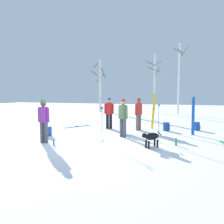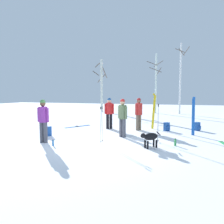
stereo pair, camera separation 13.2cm
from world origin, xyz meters
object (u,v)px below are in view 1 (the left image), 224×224
(person_2, at_px, (123,115))
(birch_tree_1, at_px, (155,82))
(backpack_1, at_px, (197,126))
(person_0, at_px, (44,118))
(person_3, at_px, (109,111))
(backpack_0, at_px, (48,131))
(person_1, at_px, (139,112))
(dog, at_px, (151,137))
(water_bottle_0, at_px, (54,143))
(birch_tree_0, at_px, (100,84))
(ski_pair_lying_0, at_px, (77,126))
(birch_tree_2, at_px, (179,78))
(water_bottle_1, at_px, (176,142))
(ski_poles_0, at_px, (159,122))
(ski_pair_planted_2, at_px, (193,116))
(ski_poles_1, at_px, (102,124))
(backpack_2, at_px, (166,127))
(ski_pair_planted_0, at_px, (153,111))

(person_2, relative_size, birch_tree_1, 0.29)
(person_2, distance_m, backpack_1, 4.41)
(person_0, height_order, person_2, same)
(person_3, distance_m, backpack_0, 3.46)
(person_3, distance_m, birch_tree_1, 10.35)
(backpack_0, bearing_deg, person_1, 35.98)
(dog, bearing_deg, water_bottle_0, -167.51)
(birch_tree_0, bearing_deg, person_0, -78.77)
(person_2, height_order, person_3, same)
(ski_pair_lying_0, relative_size, birch_tree_2, 0.23)
(backpack_1, xyz_separation_m, birch_tree_2, (-0.78, 9.02, 3.26))
(backpack_1, distance_m, water_bottle_1, 3.80)
(ski_poles_0, bearing_deg, ski_pair_planted_2, 53.60)
(ski_poles_1, xyz_separation_m, backpack_2, (2.33, 3.47, -0.55))
(birch_tree_2, bearing_deg, ski_pair_planted_0, -99.17)
(birch_tree_0, bearing_deg, water_bottle_1, -58.87)
(person_0, xyz_separation_m, ski_poles_0, (4.32, 1.39, -0.16))
(ski_pair_lying_0, xyz_separation_m, water_bottle_1, (5.52, -2.89, 0.12))
(person_0, xyz_separation_m, water_bottle_1, (4.99, 1.05, -0.85))
(dog, bearing_deg, birch_tree_2, 84.90)
(ski_pair_planted_0, relative_size, water_bottle_1, 7.12)
(dog, distance_m, backpack_1, 4.67)
(person_3, bearing_deg, birch_tree_2, 68.89)
(person_3, xyz_separation_m, ski_pair_lying_0, (-2.01, 0.13, -0.97))
(ski_poles_0, relative_size, backpack_1, 3.49)
(backpack_2, height_order, birch_tree_1, birch_tree_1)
(water_bottle_0, height_order, birch_tree_0, birch_tree_0)
(ski_poles_1, bearing_deg, person_3, 103.00)
(backpack_0, relative_size, backpack_1, 1.00)
(water_bottle_0, bearing_deg, ski_poles_1, 31.19)
(water_bottle_1, bearing_deg, person_3, 141.86)
(water_bottle_0, bearing_deg, birch_tree_0, 103.44)
(backpack_1, distance_m, birch_tree_0, 13.03)
(dog, bearing_deg, birch_tree_0, 117.15)
(person_1, height_order, birch_tree_0, birch_tree_0)
(person_0, relative_size, birch_tree_1, 0.29)
(backpack_2, bearing_deg, person_0, -137.85)
(person_2, bearing_deg, dog, -46.65)
(person_2, height_order, birch_tree_1, birch_tree_1)
(ski_pair_planted_2, height_order, ski_poles_1, ski_pair_planted_2)
(person_1, bearing_deg, backpack_2, 9.57)
(ski_poles_1, xyz_separation_m, birch_tree_2, (3.09, 13.07, 2.70))
(person_0, relative_size, backpack_1, 3.90)
(person_1, height_order, ski_pair_planted_0, ski_pair_planted_0)
(ski_pair_planted_2, height_order, backpack_2, ski_pair_planted_2)
(ski_pair_planted_0, distance_m, birch_tree_2, 9.65)
(water_bottle_1, height_order, birch_tree_2, birch_tree_2)
(ski_poles_1, height_order, birch_tree_1, birch_tree_1)
(birch_tree_0, xyz_separation_m, birch_tree_2, (8.06, -0.16, 0.54))
(person_2, bearing_deg, ski_pair_planted_2, 24.91)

